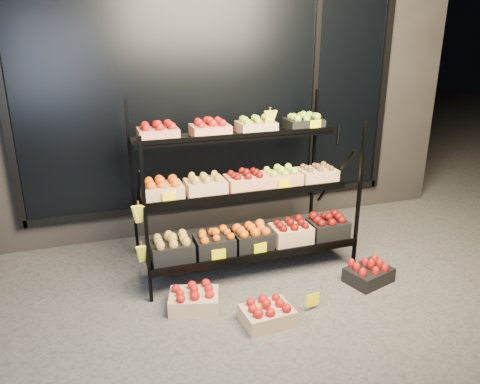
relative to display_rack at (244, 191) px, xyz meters
name	(u,v)px	position (x,y,z in m)	size (l,w,h in m)	color
ground	(266,292)	(0.01, -0.60, -0.79)	(24.00, 24.00, 0.00)	#514F4C
building	(195,72)	(0.01, 1.99, 0.96)	(6.00, 2.08, 3.50)	#2D2826
display_rack	(244,191)	(0.00, 0.00, 0.00)	(2.18, 1.02, 1.66)	black
tag_floor_a	(262,314)	(-0.18, -1.00, -0.73)	(0.13, 0.01, 0.12)	#FFE400
tag_floor_b	(313,304)	(0.28, -1.00, -0.73)	(0.13, 0.01, 0.12)	#FFE400
floor_crate_left	(194,298)	(-0.68, -0.65, -0.69)	(0.49, 0.41, 0.21)	tan
floor_crate_midright	(267,313)	(-0.16, -1.05, -0.69)	(0.42, 0.33, 0.20)	tan
floor_crate_right	(369,273)	(1.00, -0.74, -0.69)	(0.48, 0.41, 0.21)	black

